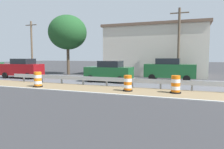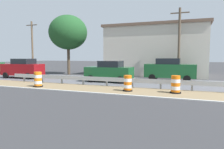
{
  "view_description": "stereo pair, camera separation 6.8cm",
  "coord_description": "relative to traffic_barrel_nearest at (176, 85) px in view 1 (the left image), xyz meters",
  "views": [
    {
      "loc": [
        -12.93,
        4.87,
        2.33
      ],
      "look_at": [
        0.7,
        10.13,
        1.04
      ],
      "focal_mm": 33.15,
      "sensor_mm": 36.0,
      "label": 1
    },
    {
      "loc": [
        -12.91,
        4.81,
        2.33
      ],
      "look_at": [
        0.7,
        10.13,
        1.04
      ],
      "focal_mm": 33.15,
      "sensor_mm": 36.0,
      "label": 2
    }
  ],
  "objects": [
    {
      "name": "traffic_barrel_nearest",
      "position": [
        0.0,
        0.0,
        0.0
      ],
      "size": [
        0.7,
        0.7,
        1.12
      ],
      "color": "orange",
      "rests_on": "ground"
    },
    {
      "name": "tree_roadside",
      "position": [
        9.23,
        13.91,
        4.84
      ],
      "size": [
        4.83,
        4.83,
        7.53
      ],
      "color": "#4C3D2D",
      "rests_on": "ground"
    },
    {
      "name": "car_trailing_far_lane",
      "position": [
        3.58,
        15.98,
        0.53
      ],
      "size": [
        2.08,
        4.5,
        2.09
      ],
      "rotation": [
        0.0,
        0.0,
        1.6
      ],
      "color": "maroon",
      "rests_on": "ground"
    },
    {
      "name": "car_mid_far_lane",
      "position": [
        6.96,
        1.05,
        0.56
      ],
      "size": [
        2.11,
        4.72,
        2.14
      ],
      "rotation": [
        0.0,
        0.0,
        -1.57
      ],
      "color": "#195128",
      "rests_on": "ground"
    },
    {
      "name": "roadside_shop_near",
      "position": [
        13.28,
        3.25,
        2.53
      ],
      "size": [
        8.6,
        11.96,
        6.05
      ],
      "color": "beige",
      "rests_on": "ground"
    },
    {
      "name": "utility_pole_near",
      "position": [
        8.3,
        0.36,
        3.2
      ],
      "size": [
        0.24,
        1.8,
        7.11
      ],
      "color": "brown",
      "rests_on": "ground"
    },
    {
      "name": "car_lead_far_lane",
      "position": [
        3.9,
        6.09,
        0.46
      ],
      "size": [
        2.13,
        4.24,
        1.92
      ],
      "rotation": [
        0.0,
        0.0,
        1.58
      ],
      "color": "#195128",
      "rests_on": "ground"
    },
    {
      "name": "traffic_barrel_mid",
      "position": [
        -0.96,
        10.03,
        0.01
      ],
      "size": [
        0.71,
        0.71,
        1.15
      ],
      "color": "orange",
      "rests_on": "ground"
    },
    {
      "name": "utility_pole_mid",
      "position": [
        9.11,
        19.62,
        3.18
      ],
      "size": [
        0.24,
        1.8,
        7.07
      ],
      "color": "brown",
      "rests_on": "ground"
    },
    {
      "name": "traffic_barrel_close",
      "position": [
        -0.35,
        3.05,
        -0.03
      ],
      "size": [
        0.65,
        0.65,
        1.07
      ],
      "color": "orange",
      "rests_on": "ground"
    }
  ]
}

